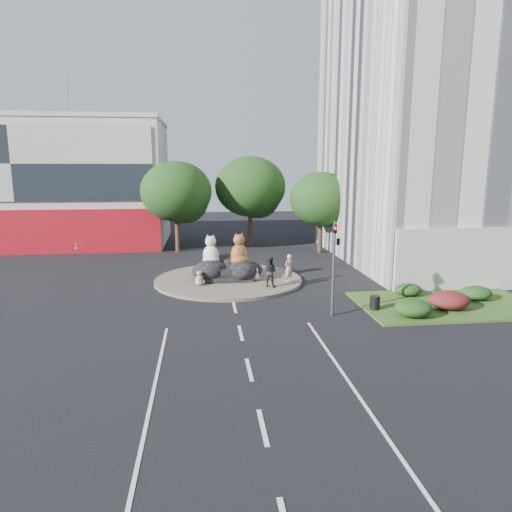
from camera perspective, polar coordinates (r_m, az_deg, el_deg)
The scene contains 23 objects.
ground at distance 21.81m, azimuth -1.94°, elevation -9.60°, with size 120.00×120.00×0.00m, color black.
roundabout_island at distance 31.32m, azimuth -3.47°, elevation -3.00°, with size 10.00×10.00×0.20m, color brown.
rock_plinth at distance 31.19m, azimuth -3.49°, elevation -2.02°, with size 3.20×2.60×0.90m, color black, non-canonical shape.
shophouse_block at distance 50.98m, azimuth -25.69°, elevation 8.27°, with size 25.20×12.30×17.40m.
office_tower at distance 43.44m, azimuth 25.60°, elevation 23.07°, with size 20.00×20.00×35.00m, color silver.
grass_verge at distance 28.10m, azimuth 22.80°, elevation -5.60°, with size 10.00×6.00×0.12m, color #294617.
tree_left at distance 42.54m, azimuth -9.84°, elevation 7.58°, with size 6.46×6.46×8.27m.
tree_mid at distance 44.71m, azimuth -0.63°, elevation 8.30°, with size 6.84×6.84×8.76m.
tree_right at distance 41.92m, azimuth 8.20°, elevation 6.74°, with size 5.70×5.70×7.30m.
hedge_near_green at distance 24.90m, azimuth 19.09°, elevation -6.19°, with size 2.00×1.60×0.90m, color #1A3812.
hedge_red at distance 26.88m, azimuth 23.00°, elevation -5.12°, with size 2.20×1.76×0.99m, color #4E1415.
hedge_mid_green at distance 29.41m, azimuth 25.80°, elevation -4.18°, with size 1.80×1.44×0.81m, color #1A3812.
hedge_back_green at distance 28.84m, azimuth 18.52°, elevation -4.02°, with size 1.60×1.28×0.72m, color #1A3812.
traffic_light at distance 23.69m, azimuth 9.97°, elevation 0.99°, with size 0.44×1.24×5.00m.
street_lamp at distance 31.98m, azimuth 20.32°, elevation 4.73°, with size 2.34×0.22×8.06m.
cat_white at distance 30.93m, azimuth -5.68°, elevation 0.72°, with size 1.29×1.12×2.15m, color beige, non-canonical shape.
cat_tabby at distance 30.99m, azimuth -2.13°, elevation 0.88°, with size 1.35×1.17×2.25m, color #A85223, non-canonical shape.
kitten_calico at distance 29.63m, azimuth -7.12°, elevation -2.70°, with size 0.59×0.51×0.99m, color beige, non-canonical shape.
kitten_white at distance 30.72m, azimuth 0.01°, elevation -2.25°, with size 0.51×0.44×0.85m, color silver, non-canonical shape.
pedestrian_pink at distance 30.32m, azimuth 4.08°, elevation -1.50°, with size 0.67×0.44×1.84m, color pink.
pedestrian_dark at distance 28.98m, azimuth 1.72°, elevation -1.97°, with size 0.94×0.73×1.94m, color #212028.
parked_car at distance 44.91m, azimuth -19.13°, elevation 1.42°, with size 1.41×4.05×1.34m, color #B0B3B8.
litter_bin at distance 25.60m, azimuth 14.63°, elevation -5.65°, with size 0.53×0.53×0.75m, color black.
Camera 1 is at (-1.66, -20.35, 7.67)m, focal length 32.00 mm.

